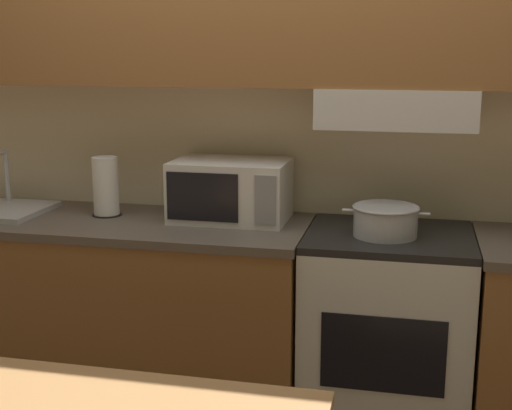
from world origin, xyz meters
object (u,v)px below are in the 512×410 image
stove_range (386,337)px  paper_towel_roll (106,187)px  cooking_pot (385,220)px  microwave (231,190)px

stove_range → paper_towel_roll: bearing=177.8°
stove_range → cooking_pot: size_ratio=2.61×
microwave → paper_towel_roll: (-0.56, -0.05, 0.00)m
cooking_pot → paper_towel_roll: 1.24m
cooking_pot → microwave: size_ratio=0.69×
cooking_pot → stove_range: bearing=67.4°
cooking_pot → microwave: bearing=168.3°
microwave → cooking_pot: bearing=-11.7°
cooking_pot → paper_towel_roll: (-1.23, 0.09, 0.06)m
stove_range → cooking_pot: (-0.02, -0.04, 0.51)m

